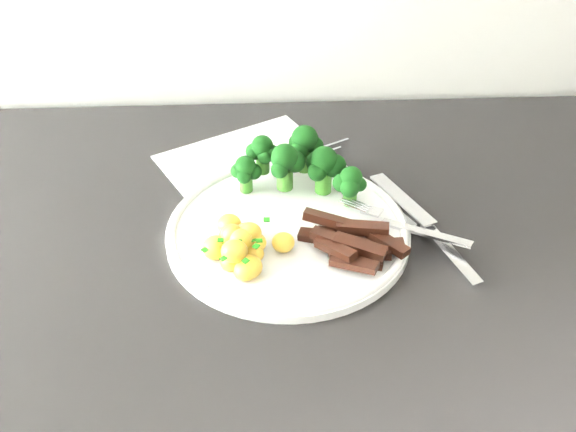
# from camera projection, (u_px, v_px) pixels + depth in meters

# --- Properties ---
(recipe_paper) EXTENTS (0.34, 0.37, 0.00)m
(recipe_paper) POSITION_uv_depth(u_px,v_px,m) (275.00, 188.00, 0.93)
(recipe_paper) COLOR white
(recipe_paper) RESTS_ON counter
(plate) EXTENTS (0.29, 0.29, 0.02)m
(plate) POSITION_uv_depth(u_px,v_px,m) (288.00, 231.00, 0.85)
(plate) COLOR white
(plate) RESTS_ON counter
(broccoli) EXTENTS (0.17, 0.11, 0.07)m
(broccoli) POSITION_uv_depth(u_px,v_px,m) (300.00, 162.00, 0.89)
(broccoli) COLOR #2A6119
(broccoli) RESTS_ON plate
(potatoes) EXTENTS (0.10, 0.11, 0.04)m
(potatoes) POSITION_uv_depth(u_px,v_px,m) (239.00, 245.00, 0.80)
(potatoes) COLOR gold
(potatoes) RESTS_ON plate
(beef_strips) EXTENTS (0.12, 0.10, 0.03)m
(beef_strips) POSITION_uv_depth(u_px,v_px,m) (352.00, 243.00, 0.81)
(beef_strips) COLOR black
(beef_strips) RESTS_ON plate
(fork) EXTENTS (0.14, 0.10, 0.02)m
(fork) POSITION_uv_depth(u_px,v_px,m) (407.00, 225.00, 0.84)
(fork) COLOR silver
(fork) RESTS_ON plate
(knife) EXTENTS (0.10, 0.21, 0.02)m
(knife) POSITION_uv_depth(u_px,v_px,m) (436.00, 239.00, 0.84)
(knife) COLOR silver
(knife) RESTS_ON plate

